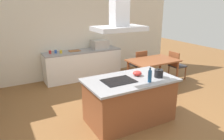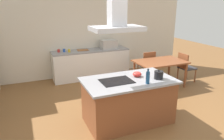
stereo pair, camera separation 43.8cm
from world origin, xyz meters
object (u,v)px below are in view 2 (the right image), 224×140
at_px(olive_oil_bottle, 148,77).
at_px(dining_table, 160,64).
at_px(tea_kettle, 159,75).
at_px(chair_at_right_end, 185,66).
at_px(coffee_mug_yellow, 69,51).
at_px(chair_facing_back_wall, 147,63).
at_px(cutting_board, 83,50).
at_px(coffee_mug_blue, 64,50).
at_px(coffee_mug_red, 59,51).
at_px(mixing_bowl, 137,74).
at_px(range_hood, 117,16).
at_px(countertop_microwave, 108,44).
at_px(cooktop, 116,81).

height_order(olive_oil_bottle, dining_table, olive_oil_bottle).
xyz_separation_m(tea_kettle, olive_oil_bottle, (-0.34, -0.14, 0.04)).
distance_m(olive_oil_bottle, dining_table, 2.27).
relative_size(olive_oil_bottle, chair_at_right_end, 0.32).
height_order(coffee_mug_yellow, chair_facing_back_wall, coffee_mug_yellow).
distance_m(cutting_board, dining_table, 2.40).
bearing_deg(coffee_mug_blue, cutting_board, -0.64).
bearing_deg(coffee_mug_red, chair_facing_back_wall, -19.61).
distance_m(mixing_bowl, dining_table, 1.97).
height_order(coffee_mug_red, range_hood, range_hood).
bearing_deg(coffee_mug_red, cutting_board, -1.24).
xyz_separation_m(countertop_microwave, chair_at_right_end, (1.89, -1.51, -0.53)).
height_order(olive_oil_bottle, cutting_board, olive_oil_bottle).
bearing_deg(mixing_bowl, chair_at_right_end, 28.11).
bearing_deg(coffee_mug_yellow, dining_table, -33.00).
height_order(chair_at_right_end, range_hood, range_hood).
height_order(coffee_mug_red, dining_table, coffee_mug_red).
xyz_separation_m(mixing_bowl, chair_at_right_end, (2.39, 1.27, -0.44)).
bearing_deg(cooktop, dining_table, 34.85).
bearing_deg(coffee_mug_blue, coffee_mug_yellow, -36.22).
bearing_deg(olive_oil_bottle, chair_facing_back_wall, 57.81).
distance_m(coffee_mug_yellow, chair_at_right_end, 3.53).
bearing_deg(mixing_bowl, tea_kettle, -40.73).
relative_size(cooktop, coffee_mug_yellow, 6.67).
relative_size(countertop_microwave, chair_at_right_end, 0.56).
xyz_separation_m(cooktop, tea_kettle, (0.82, -0.18, 0.07)).
height_order(chair_at_right_end, chair_facing_back_wall, same).
xyz_separation_m(cooktop, dining_table, (1.97, 1.37, -0.24)).
bearing_deg(countertop_microwave, coffee_mug_red, 177.62).
bearing_deg(tea_kettle, cooktop, 167.49).
distance_m(olive_oil_bottle, coffee_mug_yellow, 3.25).
bearing_deg(chair_facing_back_wall, coffee_mug_yellow, 160.43).
xyz_separation_m(countertop_microwave, cutting_board, (-0.84, 0.05, -0.13)).
xyz_separation_m(cutting_board, dining_table, (1.81, -1.56, -0.24)).
bearing_deg(chair_facing_back_wall, coffee_mug_red, 160.39).
relative_size(cooktop, olive_oil_bottle, 2.14).
relative_size(mixing_bowl, countertop_microwave, 0.36).
distance_m(cooktop, olive_oil_bottle, 0.59).
height_order(olive_oil_bottle, chair_at_right_end, olive_oil_bottle).
relative_size(tea_kettle, coffee_mug_blue, 2.53).
height_order(mixing_bowl, dining_table, mixing_bowl).
bearing_deg(mixing_bowl, coffee_mug_blue, 108.01).
distance_m(coffee_mug_blue, dining_table, 2.87).
bearing_deg(cutting_board, countertop_microwave, -3.39).
bearing_deg(olive_oil_bottle, range_hood, 146.77).
height_order(coffee_mug_yellow, chair_at_right_end, coffee_mug_yellow).
bearing_deg(countertop_microwave, tea_kettle, -93.31).
bearing_deg(range_hood, chair_at_right_end, 25.42).
height_order(coffee_mug_red, cutting_board, coffee_mug_red).
height_order(countertop_microwave, coffee_mug_red, countertop_microwave).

